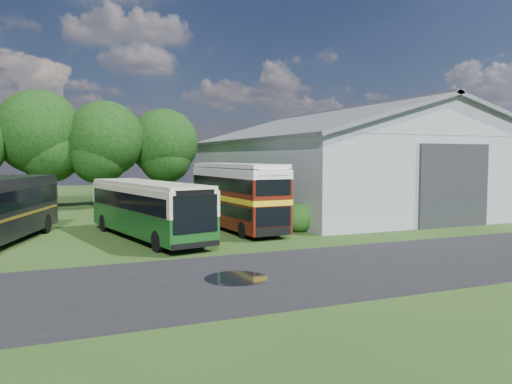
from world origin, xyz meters
name	(u,v)px	position (x,y,z in m)	size (l,w,h in m)	color
ground	(245,259)	(0.00, 0.00, 0.00)	(120.00, 120.00, 0.00)	#1E3912
asphalt_road	(347,268)	(3.00, -3.00, 0.00)	(60.00, 8.00, 0.02)	black
puddle	(236,279)	(-1.50, -3.00, 0.00)	(2.20, 2.20, 0.01)	black
storage_shed	(344,158)	(15.00, 15.98, 4.17)	(18.80, 24.80, 8.15)	gray
tree_mid	(39,132)	(-8.00, 24.80, 6.18)	(6.80, 6.80, 9.60)	black
tree_right_a	(105,139)	(-3.00, 23.80, 5.69)	(6.26, 6.26, 8.83)	black
tree_right_b	(164,143)	(2.00, 24.60, 5.44)	(5.98, 5.98, 8.45)	black
shrub_front	(298,231)	(5.60, 6.00, 0.00)	(1.70, 1.70, 1.70)	#194714
shrub_mid	(283,227)	(5.60, 8.00, 0.00)	(1.60, 1.60, 1.60)	#194714
shrub_back	(269,223)	(5.60, 10.00, 0.00)	(1.80, 1.80, 1.80)	#194714
bus_green_single	(148,209)	(-2.72, 6.79, 1.56)	(4.60, 10.92, 2.93)	black
bus_maroon_double	(237,197)	(2.66, 7.98, 1.92)	(2.82, 9.05, 3.84)	black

